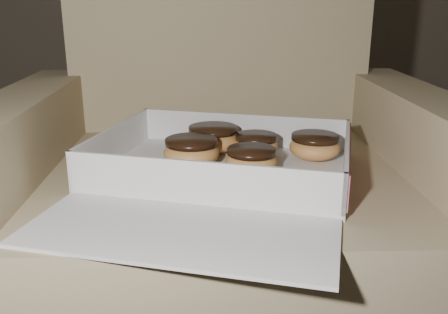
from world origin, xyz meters
name	(u,v)px	position (x,y,z in m)	size (l,w,h in m)	color
armchair	(223,213)	(0.79, 0.67, 0.26)	(0.80, 0.67, 0.83)	#877456
bakery_box	(220,174)	(0.78, 0.54, 0.38)	(0.51, 0.56, 0.07)	silver
donut_a	(315,146)	(0.95, 0.63, 0.40)	(0.09, 0.09, 0.04)	#CC8C47
donut_b	(191,151)	(0.74, 0.60, 0.40)	(0.09, 0.09, 0.05)	#CC8C47
donut_c	(256,144)	(0.85, 0.65, 0.40)	(0.08, 0.08, 0.04)	#CC8C47
donut_d	(251,160)	(0.84, 0.56, 0.40)	(0.08, 0.08, 0.04)	#CC8C47
donut_e	(213,138)	(0.78, 0.68, 0.41)	(0.10, 0.10, 0.05)	#CC8C47
crumb_a	(181,167)	(0.72, 0.59, 0.38)	(0.01, 0.01, 0.00)	black
crumb_b	(251,176)	(0.84, 0.54, 0.38)	(0.01, 0.01, 0.00)	black
crumb_c	(312,176)	(0.93, 0.53, 0.38)	(0.01, 0.01, 0.00)	black
crumb_d	(115,169)	(0.61, 0.58, 0.38)	(0.01, 0.01, 0.00)	black
crumb_e	(285,192)	(0.88, 0.47, 0.38)	(0.01, 0.01, 0.00)	black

